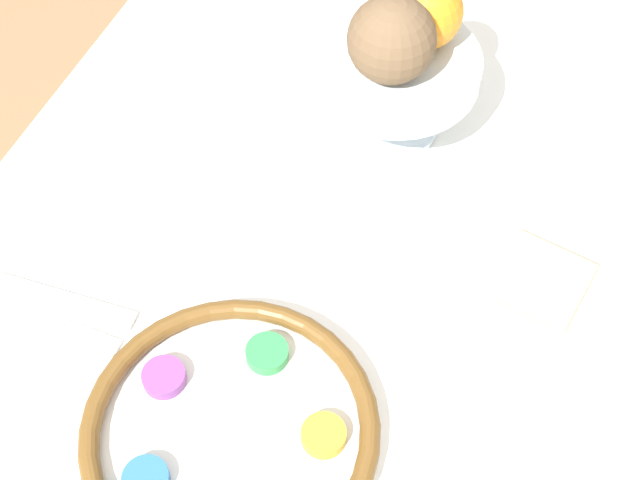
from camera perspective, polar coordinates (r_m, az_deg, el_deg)
name	(u,v)px	position (r m, az deg, el deg)	size (l,w,h in m)	color
seder_plate	(231,431)	(0.85, -5.75, -12.08)	(0.28, 0.28, 0.03)	silver
fruit_stand	(393,73)	(1.04, 4.72, 10.59)	(0.20, 0.20, 0.11)	silver
orange_fruit	(426,12)	(1.01, 6.80, 14.28)	(0.08, 0.08, 0.08)	orange
coconut	(392,40)	(0.97, 4.61, 12.67)	(0.10, 0.10, 0.10)	brown
bread_plate	(539,284)	(0.97, 13.85, -2.73)	(0.16, 0.16, 0.02)	beige
fork_left	(42,322)	(0.96, -17.38, -5.04)	(0.02, 0.18, 0.01)	silver
fork_right	(57,299)	(0.97, -16.48, -3.64)	(0.03, 0.18, 0.01)	silver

